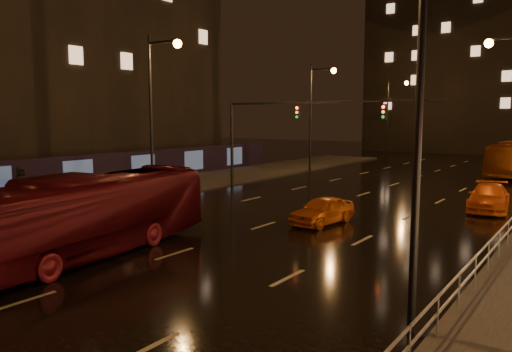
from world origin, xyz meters
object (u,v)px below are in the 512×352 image
at_px(taxi_far, 489,197).
at_px(pedestrian_b, 100,189).
at_px(pedestrian_c, 21,183).
at_px(taxi_near, 322,210).
at_px(bus_red, 90,215).

distance_m(taxi_far, pedestrian_b, 22.12).
distance_m(taxi_far, pedestrian_c, 27.43).
bearing_deg(taxi_far, pedestrian_b, -155.99).
distance_m(taxi_near, pedestrian_b, 13.40).
distance_m(bus_red, pedestrian_b, 11.14).
height_order(taxi_near, pedestrian_c, pedestrian_c).
relative_size(bus_red, pedestrian_c, 5.61).
bearing_deg(bus_red, pedestrian_c, 151.94).
height_order(pedestrian_b, pedestrian_c, pedestrian_c).
distance_m(taxi_near, taxi_far, 10.33).
bearing_deg(pedestrian_b, taxi_near, -52.78).
bearing_deg(pedestrian_b, bus_red, -104.46).
distance_m(bus_red, taxi_near, 10.92).
bearing_deg(pedestrian_b, taxi_far, -34.29).
height_order(taxi_far, pedestrian_b, pedestrian_b).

